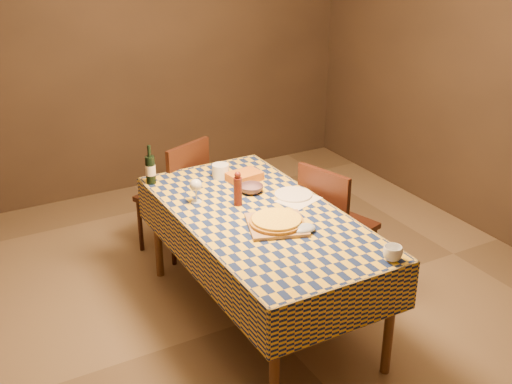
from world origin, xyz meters
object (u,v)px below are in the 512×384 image
(white_plate, at_px, (293,195))
(chair_far, at_px, (179,191))
(cutting_board, at_px, (276,225))
(bowl, at_px, (251,189))
(chair_right, at_px, (332,220))
(wine_bottle, at_px, (150,169))
(dining_table, at_px, (260,225))
(pizza, at_px, (277,221))

(white_plate, relative_size, chair_far, 0.27)
(cutting_board, distance_m, white_plate, 0.46)
(bowl, xyz_separation_m, chair_right, (0.52, -0.21, -0.27))
(wine_bottle, bearing_deg, bowl, -41.66)
(wine_bottle, relative_size, white_plate, 1.12)
(cutting_board, bearing_deg, dining_table, 91.49)
(pizza, bearing_deg, chair_right, 25.28)
(cutting_board, bearing_deg, pizza, 0.00)
(bowl, bearing_deg, white_plate, -40.15)
(white_plate, bearing_deg, chair_right, -4.95)
(cutting_board, distance_m, wine_bottle, 1.07)
(pizza, distance_m, wine_bottle, 1.06)
(dining_table, bearing_deg, chair_right, 9.47)
(cutting_board, height_order, wine_bottle, wine_bottle)
(white_plate, bearing_deg, pizza, -134.77)
(bowl, distance_m, white_plate, 0.28)
(white_plate, height_order, chair_far, chair_far)
(bowl, bearing_deg, cutting_board, -101.85)
(cutting_board, distance_m, pizza, 0.03)
(white_plate, bearing_deg, cutting_board, -134.77)
(cutting_board, height_order, pizza, pizza)
(wine_bottle, height_order, chair_right, wine_bottle)
(white_plate, height_order, chair_right, chair_right)
(cutting_board, relative_size, bowl, 2.11)
(cutting_board, bearing_deg, chair_far, 94.73)
(bowl, distance_m, chair_right, 0.63)
(dining_table, relative_size, wine_bottle, 6.69)
(bowl, distance_m, chair_far, 0.84)
(pizza, height_order, chair_far, chair_far)
(chair_far, relative_size, chair_right, 1.00)
(bowl, bearing_deg, pizza, -101.85)
(cutting_board, distance_m, chair_far, 1.31)
(cutting_board, relative_size, chair_right, 0.36)
(pizza, relative_size, chair_far, 0.44)
(dining_table, bearing_deg, chair_far, 95.30)
(cutting_board, height_order, bowl, bowl)
(dining_table, xyz_separation_m, chair_right, (0.64, 0.11, -0.17))
(white_plate, bearing_deg, dining_table, -157.90)
(pizza, distance_m, chair_right, 0.75)
(dining_table, bearing_deg, white_plate, 22.10)
(pizza, bearing_deg, cutting_board, 0.00)
(bowl, xyz_separation_m, white_plate, (0.22, -0.18, -0.02))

